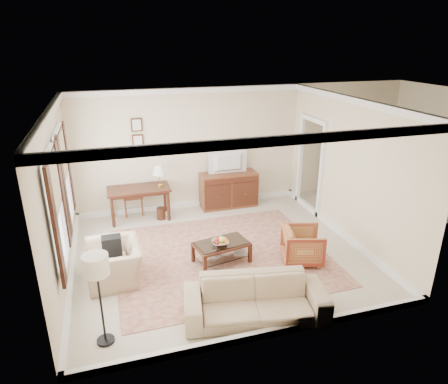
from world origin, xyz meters
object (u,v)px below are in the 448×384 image
tv (229,156)px  club_armchair (114,257)px  sideboard (228,190)px  sofa (256,294)px  striped_armchair (303,244)px  writing_desk (139,193)px  coffee_table (221,247)px

tv → club_armchair: bearing=41.8°
sideboard → tv: size_ratio=1.53×
sofa → striped_armchair: bearing=52.1°
tv → sofa: tv is taller
sideboard → sofa: (-0.89, -4.21, -0.02)m
tv → striped_armchair: size_ratio=1.24×
tv → sofa: size_ratio=0.43×
tv → sideboard: bearing=-90.0°
writing_desk → coffee_table: writing_desk is taller
writing_desk → striped_armchair: writing_desk is taller
sofa → tv: bearing=88.4°
coffee_table → striped_armchair: (1.46, -0.39, 0.05)m
club_armchair → tv: bearing=129.6°
striped_armchair → sofa: size_ratio=0.35×
tv → club_armchair: (-2.85, -2.55, -0.87)m
sofa → club_armchair: bearing=150.6°
writing_desk → striped_armchair: size_ratio=1.91×
writing_desk → club_armchair: (-0.67, -2.42, -0.21)m
coffee_table → club_armchair: 1.93m
sofa → writing_desk: bearing=118.2°
writing_desk → striped_armchair: bearing=-45.8°
club_armchair → sofa: (1.97, -1.64, -0.03)m
tv → sofa: bearing=78.0°
sideboard → striped_armchair: 2.99m
striped_armchair → sideboard: bearing=26.2°
writing_desk → coffee_table: size_ratio=1.29×
tv → writing_desk: bearing=3.4°
writing_desk → tv: size_ratio=1.54×
coffee_table → club_armchair: (-1.92, -0.02, 0.13)m
sofa → coffee_table: bearing=101.9°
sideboard → tv: 0.88m
sideboard → coffee_table: bearing=-110.0°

